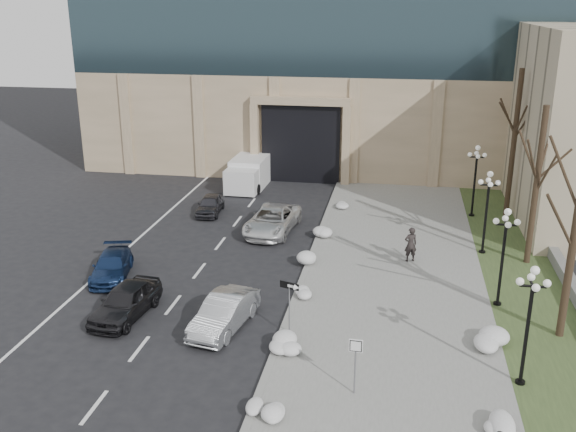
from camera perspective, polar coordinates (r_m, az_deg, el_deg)
name	(u,v)px	position (r m, az deg, el deg)	size (l,w,h in m)	color
sidewalk	(393,284)	(32.39, 9.30, -5.98)	(9.00, 40.00, 0.12)	gray
curb	(303,277)	(32.70, 1.36, -5.47)	(0.30, 40.00, 0.14)	gray
grass_strip	(530,294)	(33.05, 20.69, -6.52)	(4.00, 40.00, 0.10)	#344623
stone_wall	(565,275)	(35.16, 23.41, -4.81)	(0.50, 30.00, 0.70)	slate
car_a	(126,301)	(29.57, -14.23, -7.36)	(1.77, 4.41, 1.50)	black
car_b	(224,313)	(27.88, -5.68, -8.56)	(1.55, 4.43, 1.46)	#AAADB2
car_c	(112,266)	(33.84, -15.40, -4.30)	(1.73, 4.25, 1.23)	navy
car_d	(272,220)	(38.85, -1.41, -0.36)	(2.53, 5.48, 1.52)	silver
car_e	(210,205)	(42.58, -6.93, 1.02)	(1.45, 3.60, 1.23)	#333338
pedestrian	(411,244)	(34.78, 10.84, -2.49)	(0.70, 0.46, 1.91)	black
box_truck	(251,171)	(48.87, -3.31, 4.00)	(2.59, 6.96, 2.20)	silver
one_way_sign	(292,293)	(26.52, 0.39, -6.84)	(0.89, 0.45, 2.45)	slate
keep_sign	(356,355)	(23.04, 6.02, -12.18)	(0.49, 0.07, 2.28)	slate
snow_clump_b	(263,416)	(22.37, -2.26, -17.35)	(1.10, 1.60, 0.36)	silver
snow_clump_c	(284,347)	(26.11, -0.38, -11.56)	(1.10, 1.60, 0.36)	silver
snow_clump_d	(301,292)	(30.59, 1.18, -6.77)	(1.10, 1.60, 0.36)	silver
snow_clump_e	(312,261)	(34.02, 2.16, -4.05)	(1.10, 1.60, 0.36)	silver
snow_clump_f	(323,231)	(38.35, 3.09, -1.38)	(1.10, 1.60, 0.36)	silver
snow_clump_g	(337,205)	(43.29, 4.42, 0.97)	(1.10, 1.60, 0.36)	silver
snow_clump_h	(505,425)	(23.11, 18.73, -17.15)	(1.10, 1.60, 0.36)	silver
snow_clump_i	(490,342)	(27.67, 17.51, -10.65)	(1.10, 1.60, 0.36)	silver
lamppost_a	(530,310)	(24.35, 20.69, -7.84)	(1.18, 1.18, 4.76)	black
lamppost_b	(504,244)	(30.24, 18.66, -2.40)	(1.18, 1.18, 4.76)	black
lamppost_c	(487,201)	(36.34, 17.30, 1.24)	(1.18, 1.18, 4.76)	black
lamppost_d	(476,171)	(42.56, 16.34, 3.83)	(1.18, 1.18, 4.76)	black
tree_mid	(539,164)	(35.13, 21.43, 4.32)	(3.20, 3.20, 8.50)	black
tree_far	(516,123)	(42.71, 19.61, 7.79)	(3.20, 3.20, 9.50)	black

